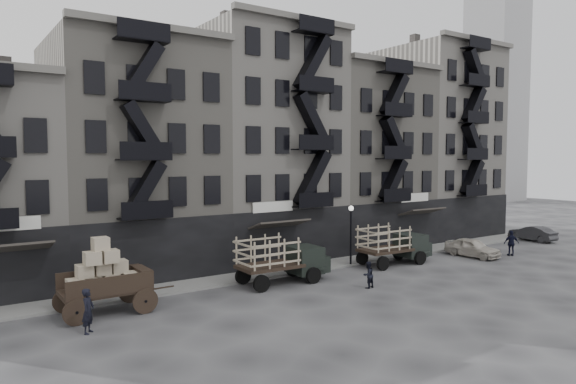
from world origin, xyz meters
TOP-DOWN VIEW (x-y plane):
  - ground at (0.00, 0.00)m, footprint 140.00×140.00m
  - sidewalk at (0.00, 3.75)m, footprint 55.00×2.50m
  - building_midwest at (-10.00, 9.83)m, footprint 10.00×11.35m
  - building_center at (-0.00, 9.82)m, footprint 10.00×11.35m
  - building_mideast at (10.00, 9.83)m, footprint 10.00×11.35m
  - building_east at (20.00, 9.82)m, footprint 10.00×11.35m
  - lamp_post at (3.00, 2.60)m, footprint 0.36×0.36m
  - distant_tower at (60.00, 30.00)m, footprint 8.00×8.00m
  - wagon at (-14.29, 1.14)m, footprint 4.48×2.45m
  - stake_truck_west at (-3.71, 1.28)m, footprint 5.89×2.54m
  - stake_truck_east at (5.95, 1.35)m, footprint 5.78×2.56m
  - car_east at (13.00, -0.07)m, footprint 1.99×4.33m
  - car_far at (24.03, 1.54)m, footprint 1.62×4.21m
  - pedestrian_west at (-15.55, -1.33)m, footprint 0.81×0.86m
  - pedestrian_mid at (-0.11, -2.49)m, footprint 0.83×0.69m
  - policeman at (15.84, -1.53)m, footprint 1.23×1.03m

SIDE VIEW (x-z plane):
  - ground at x=0.00m, z-range 0.00..0.00m
  - sidewalk at x=0.00m, z-range 0.00..0.15m
  - car_far at x=24.03m, z-range 0.00..1.37m
  - car_east at x=13.00m, z-range 0.00..1.44m
  - pedestrian_mid at x=-0.11m, z-range 0.00..1.57m
  - policeman at x=15.84m, z-range 0.00..1.97m
  - pedestrian_west at x=-15.55m, z-range 0.00..1.98m
  - stake_truck_east at x=5.95m, z-range 0.20..3.06m
  - stake_truck_west at x=-3.71m, z-range 0.21..3.14m
  - wagon at x=-14.29m, z-range 0.27..4.04m
  - lamp_post at x=3.00m, z-range 0.64..4.92m
  - building_midwest at x=-10.00m, z-range -0.60..15.60m
  - building_mideast at x=10.00m, z-range -0.60..15.60m
  - building_center at x=0.00m, z-range -0.60..17.60m
  - building_east at x=20.00m, z-range -0.60..18.60m
  - distant_tower at x=60.00m, z-range 0.76..66.76m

